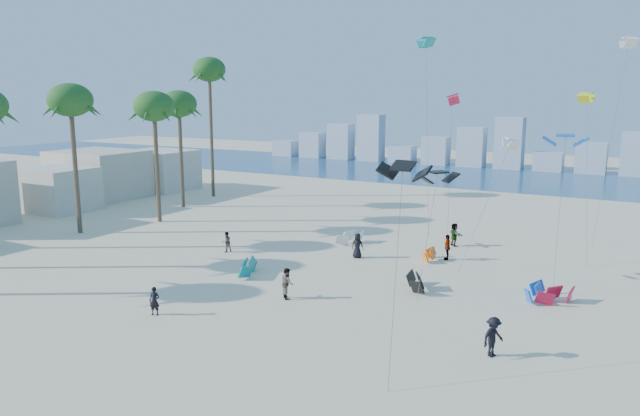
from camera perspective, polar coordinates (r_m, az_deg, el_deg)
The scene contains 10 objects.
ground at distance 31.74m, azimuth -19.71°, elevation -12.28°, with size 220.00×220.00×0.00m, color beige.
ocean at distance 94.31m, azimuth 15.28°, elevation 3.02°, with size 220.00×220.00×0.00m, color navy.
kitesurfer_near at distance 34.88m, azimuth -15.43°, elevation -8.51°, with size 0.59×0.38×1.61m, color black.
kitesurfer_mid at distance 36.34m, azimuth -3.13°, elevation -7.13°, with size 0.90×0.70×1.85m, color gray.
kitesurfers_far at distance 42.06m, azimuth 10.80°, elevation -4.81°, with size 32.23×21.04×1.92m.
grounded_kites at distance 41.24m, azimuth 8.05°, elevation -5.73°, with size 21.57×14.66×0.95m.
flying_kites at distance 46.26m, azimuth 19.59°, elevation 9.47°, with size 26.12×37.52×17.44m.
palm_row at distance 56.61m, azimuth -22.87°, elevation 9.53°, with size 8.65×44.80×16.32m.
beachfront_buildings at distance 69.42m, azimuth -25.28°, elevation 1.94°, with size 11.50×43.00×6.00m.
distant_skyline at distance 103.93m, azimuth 16.10°, elevation 5.38°, with size 85.00×3.00×8.40m.
Camera 1 is at (22.55, -18.78, 12.08)m, focal length 33.73 mm.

